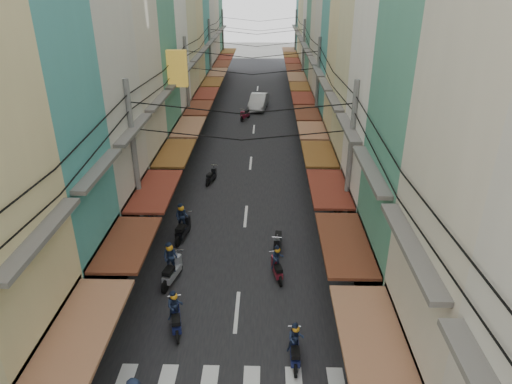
# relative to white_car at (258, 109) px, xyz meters

# --- Properties ---
(ground) EXTENTS (160.00, 160.00, 0.00)m
(ground) POSITION_rel_white_car_xyz_m (-0.27, -28.82, 0.00)
(ground) COLOR slate
(ground) RESTS_ON ground
(road) EXTENTS (10.00, 80.00, 0.02)m
(road) POSITION_rel_white_car_xyz_m (-0.27, -8.82, 0.01)
(road) COLOR black
(road) RESTS_ON ground
(sidewalk_left) EXTENTS (3.00, 80.00, 0.06)m
(sidewalk_left) POSITION_rel_white_car_xyz_m (-6.77, -8.82, 0.03)
(sidewalk_left) COLOR slate
(sidewalk_left) RESTS_ON ground
(sidewalk_right) EXTENTS (3.00, 80.00, 0.06)m
(sidewalk_right) POSITION_rel_white_car_xyz_m (6.23, -8.82, 0.03)
(sidewalk_right) COLOR slate
(sidewalk_right) RESTS_ON ground
(building_row_left) EXTENTS (7.80, 67.67, 23.70)m
(building_row_left) POSITION_rel_white_car_xyz_m (-8.19, -12.26, 9.78)
(building_row_left) COLOR silver
(building_row_left) RESTS_ON ground
(building_row_right) EXTENTS (7.80, 68.98, 22.59)m
(building_row_right) POSITION_rel_white_car_xyz_m (7.65, -12.38, 9.41)
(building_row_right) COLOR teal
(building_row_right) RESTS_ON ground
(utility_poles) EXTENTS (10.20, 66.13, 8.20)m
(utility_poles) POSITION_rel_white_car_xyz_m (-0.27, -13.81, 6.59)
(utility_poles) COLOR slate
(utility_poles) RESTS_ON ground
(white_car) EXTENTS (5.43, 2.67, 1.84)m
(white_car) POSITION_rel_white_car_xyz_m (0.00, 0.00, 0.00)
(white_car) COLOR silver
(white_car) RESTS_ON ground
(bicycle) EXTENTS (1.74, 1.21, 1.12)m
(bicycle) POSITION_rel_white_car_xyz_m (6.75, -26.66, 0.00)
(bicycle) COLOR black
(bicycle) RESTS_ON ground
(moving_scooters) EXTENTS (5.76, 31.25, 1.98)m
(moving_scooters) POSITION_rel_white_car_xyz_m (-1.49, -26.25, 0.54)
(moving_scooters) COLOR black
(moving_scooters) RESTS_ON ground
(parked_scooters) EXTENTS (13.31, 13.14, 1.01)m
(parked_scooters) POSITION_rel_white_car_xyz_m (4.17, -33.89, 0.48)
(parked_scooters) COLOR black
(parked_scooters) RESTS_ON ground
(pedestrians) EXTENTS (12.86, 23.84, 2.25)m
(pedestrians) POSITION_rel_white_car_xyz_m (-3.98, -25.93, 1.07)
(pedestrians) COLOR #261D27
(pedestrians) RESTS_ON ground
(market_umbrella) EXTENTS (2.43, 2.43, 2.56)m
(market_umbrella) POSITION_rel_white_car_xyz_m (6.55, -30.69, 2.25)
(market_umbrella) COLOR #B2B2B7
(market_umbrella) RESTS_ON ground
(traffic_sign) EXTENTS (0.10, 0.58, 2.65)m
(traffic_sign) POSITION_rel_white_car_xyz_m (4.51, -33.41, 1.90)
(traffic_sign) COLOR slate
(traffic_sign) RESTS_ON ground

